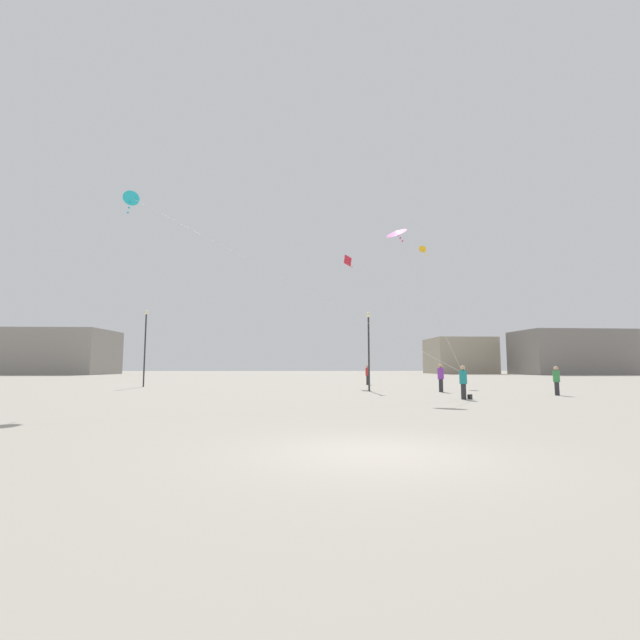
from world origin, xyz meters
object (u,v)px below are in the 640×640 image
(kite_magenta_diamond, at_px, (397,233))
(lamppost_east, at_px, (369,338))
(person_in_red, at_px, (368,374))
(building_left_hall, at_px, (39,352))
(kite_cyan_diamond, at_px, (144,205))
(person_in_green, at_px, (556,379))
(person_in_purple, at_px, (441,376))
(building_right_hall, at_px, (570,353))
(lamppost_west, at_px, (145,337))
(person_in_teal, at_px, (463,381))
(kite_crimson_delta, at_px, (349,263))
(building_centre_hall, at_px, (459,356))
(handbag_beside_flyer, at_px, (470,397))
(kite_amber_diamond, at_px, (421,253))

(kite_magenta_diamond, bearing_deg, lamppost_east, 104.69)
(person_in_red, bearing_deg, building_left_hall, 111.89)
(kite_cyan_diamond, bearing_deg, person_in_green, 8.94)
(building_left_hall, bearing_deg, person_in_red, -41.82)
(person_in_purple, distance_m, building_right_hall, 74.24)
(person_in_purple, distance_m, kite_cyan_diamond, 19.98)
(person_in_red, xyz_separation_m, building_right_hall, (48.40, 47.24, 3.44))
(kite_cyan_diamond, height_order, lamppost_west, kite_cyan_diamond)
(kite_magenta_diamond, distance_m, lamppost_east, 7.36)
(person_in_teal, xyz_separation_m, kite_crimson_delta, (-3.77, 17.55, 10.17))
(person_in_purple, height_order, kite_cyan_diamond, kite_cyan_diamond)
(kite_magenta_diamond, xyz_separation_m, lamppost_east, (-1.09, 4.14, -5.98))
(person_in_green, height_order, kite_cyan_diamond, kite_cyan_diamond)
(person_in_teal, relative_size, building_left_hall, 0.06)
(kite_magenta_diamond, height_order, building_centre_hall, kite_magenta_diamond)
(person_in_teal, distance_m, building_left_hall, 94.13)
(building_left_hall, bearing_deg, lamppost_east, -47.58)
(building_centre_hall, xyz_separation_m, building_right_hall, (18.00, -13.17, 0.39))
(person_in_red, distance_m, lamppost_west, 19.12)
(person_in_green, bearing_deg, handbag_beside_flyer, -73.67)
(building_left_hall, height_order, building_centre_hall, building_left_hall)
(kite_amber_diamond, xyz_separation_m, handbag_beside_flyer, (-2.97, -18.67, -12.29))
(building_left_hall, bearing_deg, building_right_hall, -3.23)
(kite_magenta_diamond, distance_m, building_centre_hall, 81.10)
(person_in_purple, height_order, handbag_beside_flyer, person_in_purple)
(kite_amber_diamond, xyz_separation_m, lamppost_east, (-6.90, -11.40, -8.90))
(person_in_purple, height_order, kite_amber_diamond, kite_amber_diamond)
(person_in_teal, distance_m, kite_crimson_delta, 20.63)
(person_in_green, distance_m, handbag_beside_flyer, 6.63)
(person_in_teal, relative_size, lamppost_west, 0.27)
(kite_amber_diamond, xyz_separation_m, building_centre_hall, (24.97, 59.29, -8.38))
(person_in_purple, relative_size, person_in_green, 1.09)
(building_left_hall, relative_size, building_right_hall, 1.33)
(person_in_teal, distance_m, handbag_beside_flyer, 0.88)
(kite_cyan_diamond, distance_m, kite_magenta_diamond, 13.88)
(person_in_green, relative_size, lamppost_east, 0.31)
(person_in_green, relative_size, handbag_beside_flyer, 5.15)
(kite_cyan_diamond, bearing_deg, kite_amber_diamond, 45.63)
(person_in_purple, distance_m, kite_amber_diamond, 17.10)
(kite_magenta_diamond, bearing_deg, building_centre_hall, 67.64)
(person_in_red, relative_size, person_in_purple, 0.98)
(kite_crimson_delta, distance_m, building_left_hall, 79.09)
(building_centre_hall, height_order, lamppost_west, building_centre_hall)
(kite_crimson_delta, relative_size, lamppost_west, 1.68)
(kite_amber_diamond, bearing_deg, lamppost_east, -121.20)
(person_in_green, relative_size, kite_crimson_delta, 0.16)
(person_in_teal, xyz_separation_m, kite_cyan_diamond, (-15.79, -0.77, 8.54))
(kite_magenta_diamond, bearing_deg, kite_cyan_diamond, -163.28)
(handbag_beside_flyer, bearing_deg, person_in_red, 97.98)
(kite_magenta_diamond, relative_size, building_right_hall, 0.41)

